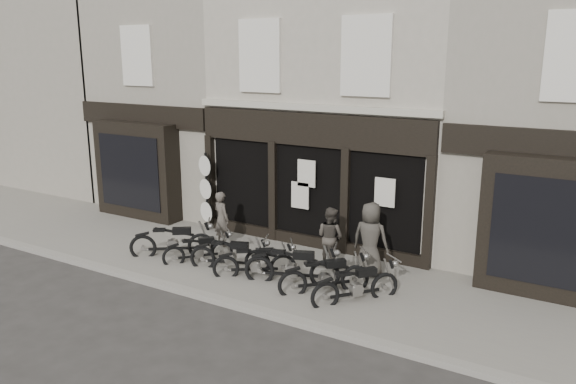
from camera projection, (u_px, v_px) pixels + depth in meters
The scene contains 17 objects.
ground_plane at pixel (250, 284), 13.67m from camera, with size 90.00×90.00×0.00m, color #2D2B28.
pavement at pixel (270, 270), 14.40m from camera, with size 30.00×4.20×0.12m, color slate.
kerb at pixel (218, 300), 12.61m from camera, with size 30.00×0.25×0.13m, color gray.
central_building at pixel (356, 99), 17.66m from camera, with size 7.30×6.22×8.34m.
neighbour_left at pixel (198, 93), 20.78m from camera, with size 5.60×6.73×8.34m.
filler_left at pixel (57, 86), 24.92m from camera, with size 11.00×6.00×8.20m, color gray.
motorcycle_0 at pixel (173, 244), 15.21m from camera, with size 1.97×1.57×1.09m.
motorcycle_1 at pixel (199, 252), 14.82m from camera, with size 1.39×1.56×0.90m.
motorcycle_2 at pixel (231, 258), 14.27m from camera, with size 2.02×1.02×1.01m.
motorcycle_3 at pixel (256, 265), 13.81m from camera, with size 1.80×1.39×0.99m.
motorcycle_4 at pixel (293, 270), 13.38m from camera, with size 2.22×1.11×1.11m.
motorcycle_5 at pixel (325, 279), 12.90m from camera, with size 1.74×1.70×1.05m.
motorcycle_6 at pixel (356, 288), 12.39m from camera, with size 1.53×1.82×1.03m.
man_left at pixel (222, 219), 15.91m from camera, with size 0.57×0.38×1.58m, color #4B443D.
man_centre at pixel (330, 237), 14.36m from camera, with size 0.76×0.59×1.56m, color #3E3932.
man_right at pixel (370, 239), 13.75m from camera, with size 0.90×0.59×1.84m, color #3A3731.
advert_sign_post at pixel (206, 195), 17.19m from camera, with size 0.61×0.40×2.56m.
Camera 1 is at (7.33, -10.46, 5.43)m, focal length 35.00 mm.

